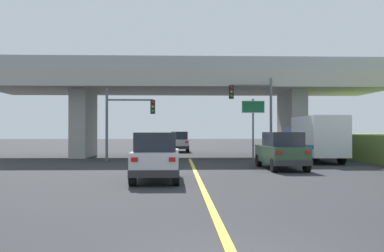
# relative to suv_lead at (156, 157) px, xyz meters

# --- Properties ---
(ground) EXTENTS (160.00, 160.00, 0.00)m
(ground) POSITION_rel_suv_lead_xyz_m (1.80, 17.09, -1.01)
(ground) COLOR #2B2B2D
(overpass_bridge) EXTENTS (31.24, 8.20, 7.50)m
(overpass_bridge) POSITION_rel_suv_lead_xyz_m (1.80, 17.09, 4.44)
(overpass_bridge) COLOR #A8A59E
(overpass_bridge) RESTS_ON ground
(lane_divider_stripe) EXTENTS (0.20, 25.55, 0.01)m
(lane_divider_stripe) POSITION_rel_suv_lead_xyz_m (1.80, 1.48, -1.01)
(lane_divider_stripe) COLOR yellow
(lane_divider_stripe) RESTS_ON ground
(suv_lead) EXTENTS (1.90, 4.43, 2.02)m
(suv_lead) POSITION_rel_suv_lead_xyz_m (0.00, 0.00, 0.00)
(suv_lead) COLOR silver
(suv_lead) RESTS_ON ground
(suv_crossing) EXTENTS (2.03, 4.87, 2.02)m
(suv_crossing) POSITION_rel_suv_lead_xyz_m (6.53, 5.31, 0.00)
(suv_crossing) COLOR #2D4C33
(suv_crossing) RESTS_ON ground
(box_truck) EXTENTS (2.33, 7.14, 3.05)m
(box_truck) POSITION_rel_suv_lead_xyz_m (10.18, 10.82, 0.60)
(box_truck) COLOR navy
(box_truck) RESTS_ON ground
(sedan_oncoming) EXTENTS (1.87, 4.82, 2.02)m
(sedan_oncoming) POSITION_rel_suv_lead_xyz_m (1.09, 25.35, 0.00)
(sedan_oncoming) COLOR silver
(sedan_oncoming) RESTS_ON ground
(traffic_signal_nearside) EXTENTS (3.08, 0.36, 5.84)m
(traffic_signal_nearside) POSITION_rel_suv_lead_xyz_m (6.53, 12.45, 2.76)
(traffic_signal_nearside) COLOR #56595E
(traffic_signal_nearside) RESTS_ON ground
(traffic_signal_farside) EXTENTS (3.38, 0.36, 5.00)m
(traffic_signal_farside) POSITION_rel_suv_lead_xyz_m (-2.73, 11.64, 2.13)
(traffic_signal_farside) COLOR #56595E
(traffic_signal_farside) RESTS_ON ground
(highway_sign) EXTENTS (1.71, 0.17, 4.51)m
(highway_sign) POSITION_rel_suv_lead_xyz_m (6.56, 14.23, 2.32)
(highway_sign) COLOR slate
(highway_sign) RESTS_ON ground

